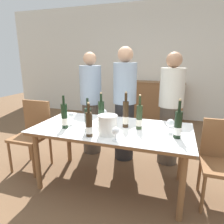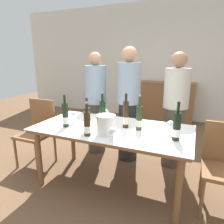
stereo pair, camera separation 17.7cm
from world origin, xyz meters
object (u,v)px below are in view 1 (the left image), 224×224
dining_table (112,133)px  wine_bottle_2 (178,125)px  wine_bottle_3 (64,117)px  wine_bottle_5 (88,121)px  wine_bottle_0 (101,113)px  wine_bottle_4 (89,125)px  chair_right_end (223,157)px  person_guest_left (125,105)px  wine_bottle_6 (126,115)px  wine_glass_1 (171,123)px  ice_bucket (108,124)px  wine_glass_0 (104,113)px  chair_left_end (33,130)px  wine_bottle_1 (139,118)px  sideboard_cabinet (155,101)px  person_guest_right (170,110)px  wine_glass_3 (72,116)px  wine_glass_2 (116,132)px  person_host (91,104)px

dining_table → wine_bottle_2: wine_bottle_2 is taller
wine_bottle_3 → wine_bottle_5: wine_bottle_3 is taller
wine_bottle_0 → wine_bottle_4: size_ratio=1.07×
chair_right_end → person_guest_left: bearing=153.0°
wine_bottle_6 → wine_glass_1: 0.49m
ice_bucket → chair_right_end: bearing=14.9°
wine_bottle_6 → person_guest_left: size_ratio=0.25×
wine_glass_0 → chair_left_end: chair_left_end is taller
wine_bottle_1 → wine_bottle_5: wine_bottle_1 is taller
sideboard_cabinet → ice_bucket: 3.10m
wine_bottle_5 → wine_bottle_6: size_ratio=0.89×
dining_table → sideboard_cabinet: bearing=86.7°
wine_bottle_1 → wine_glass_1: wine_bottle_1 is taller
ice_bucket → person_guest_right: (0.57, 0.99, -0.05)m
wine_bottle_1 → wine_glass_3: bearing=-174.7°
wine_bottle_2 → person_guest_left: 1.09m
wine_bottle_4 → wine_glass_3: size_ratio=2.42×
wine_bottle_6 → chair_right_end: bearing=1.4°
ice_bucket → wine_bottle_5: size_ratio=0.57×
ice_bucket → wine_bottle_0: bearing=120.5°
wine_bottle_2 → wine_glass_2: wine_bottle_2 is taller
wine_bottle_5 → chair_left_end: 1.06m
ice_bucket → wine_glass_3: (-0.52, 0.19, -0.01)m
wine_bottle_1 → ice_bucket: bearing=-135.4°
wine_bottle_6 → wine_glass_2: wine_bottle_6 is taller
sideboard_cabinet → wine_bottle_2: bearing=-79.7°
person_host → chair_right_end: bearing=-20.8°
sideboard_cabinet → wine_bottle_0: bearing=-97.1°
chair_left_end → person_host: 0.92m
chair_right_end → person_host: bearing=159.2°
wine_bottle_6 → person_host: person_host is taller
dining_table → person_host: 0.97m
ice_bucket → person_host: bearing=122.4°
wine_bottle_5 → person_guest_left: bearing=79.8°
wine_bottle_4 → wine_glass_1: wine_bottle_4 is taller
wine_bottle_3 → wine_glass_2: bearing=-14.6°
dining_table → wine_glass_3: wine_glass_3 is taller
dining_table → wine_glass_0: size_ratio=11.82×
wine_bottle_2 → wine_bottle_5: 0.91m
wine_glass_2 → sideboard_cabinet: bearing=89.8°
wine_bottle_3 → wine_glass_0: size_ratio=2.48×
wine_glass_2 → wine_bottle_2: bearing=24.4°
wine_glass_0 → person_guest_right: bearing=35.8°
chair_left_end → person_guest_left: size_ratio=0.56×
person_host → person_guest_left: size_ratio=0.96×
sideboard_cabinet → wine_bottle_4: bearing=-95.3°
wine_glass_0 → wine_glass_1: bearing=-11.5°
ice_bucket → wine_bottle_1: size_ratio=0.53×
wine_bottle_4 → wine_bottle_6: bearing=54.6°
dining_table → wine_bottle_5: size_ratio=4.85×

